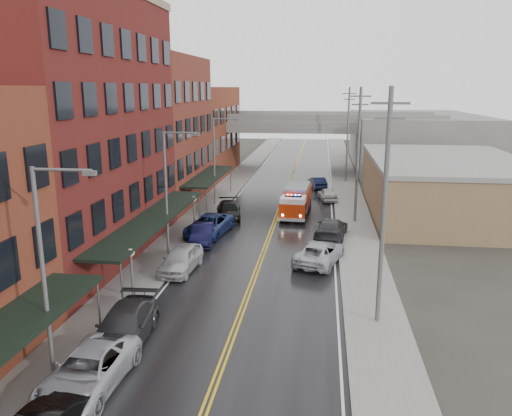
{
  "coord_description": "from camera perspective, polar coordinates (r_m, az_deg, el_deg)",
  "views": [
    {
      "loc": [
        4.12,
        -9.43,
        11.91
      ],
      "look_at": [
        -0.77,
        27.1,
        3.0
      ],
      "focal_mm": 35.0,
      "sensor_mm": 36.0,
      "label": 1
    }
  ],
  "objects": [
    {
      "name": "road",
      "position": [
        41.39,
        1.6,
        -3.12
      ],
      "size": [
        11.0,
        160.0,
        0.02
      ],
      "primitive_type": "cube",
      "color": "black",
      "rests_on": "ground"
    },
    {
      "name": "sidewalk_left",
      "position": [
        42.72,
        -8.2,
        -2.63
      ],
      "size": [
        3.0,
        160.0,
        0.15
      ],
      "primitive_type": "cube",
      "color": "slate",
      "rests_on": "ground"
    },
    {
      "name": "sidewalk_right",
      "position": [
        41.29,
        11.74,
        -3.36
      ],
      "size": [
        3.0,
        160.0,
        0.15
      ],
      "primitive_type": "cube",
      "color": "slate",
      "rests_on": "ground"
    },
    {
      "name": "curb_left",
      "position": [
        42.31,
        -6.04,
        -2.73
      ],
      "size": [
        0.3,
        160.0,
        0.15
      ],
      "primitive_type": "cube",
      "color": "gray",
      "rests_on": "ground"
    },
    {
      "name": "curb_right",
      "position": [
        41.19,
        9.45,
        -3.29
      ],
      "size": [
        0.3,
        160.0,
        0.15
      ],
      "primitive_type": "cube",
      "color": "gray",
      "rests_on": "ground"
    },
    {
      "name": "brick_building_b",
      "position": [
        36.92,
        -20.77,
        8.2
      ],
      "size": [
        9.0,
        20.0,
        18.0
      ],
      "primitive_type": "cube",
      "color": "#551916",
      "rests_on": "ground"
    },
    {
      "name": "brick_building_c",
      "position": [
        53.06,
        -11.7,
        8.55
      ],
      "size": [
        9.0,
        15.0,
        15.0
      ],
      "primitive_type": "cube",
      "color": "maroon",
      "rests_on": "ground"
    },
    {
      "name": "brick_building_far",
      "position": [
        69.89,
        -6.91,
        8.64
      ],
      "size": [
        9.0,
        20.0,
        12.0
      ],
      "primitive_type": "cube",
      "color": "brown",
      "rests_on": "ground"
    },
    {
      "name": "tan_building",
      "position": [
        51.7,
        20.79,
        2.21
      ],
      "size": [
        14.0,
        22.0,
        5.0
      ],
      "primitive_type": "cube",
      "color": "#8D6C4C",
      "rests_on": "ground"
    },
    {
      "name": "right_far_block",
      "position": [
        81.02,
        17.6,
        7.36
      ],
      "size": [
        18.0,
        30.0,
        8.0
      ],
      "primitive_type": "cube",
      "color": "slate",
      "rests_on": "ground"
    },
    {
      "name": "awning_1",
      "position": [
        35.58,
        -11.68,
        -1.22
      ],
      "size": [
        2.6,
        18.0,
        3.09
      ],
      "color": "black",
      "rests_on": "ground"
    },
    {
      "name": "awning_2",
      "position": [
        52.03,
        -5.39,
        3.66
      ],
      "size": [
        2.6,
        13.0,
        3.09
      ],
      "color": "black",
      "rests_on": "ground"
    },
    {
      "name": "globe_lamp_1",
      "position": [
        29.14,
        -14.08,
        -6.06
      ],
      "size": [
        0.44,
        0.44,
        3.12
      ],
      "color": "#59595B",
      "rests_on": "ground"
    },
    {
      "name": "globe_lamp_2",
      "position": [
        41.92,
        -7.11,
        0.25
      ],
      "size": [
        0.44,
        0.44,
        3.12
      ],
      "color": "#59595B",
      "rests_on": "ground"
    },
    {
      "name": "street_lamp_0",
      "position": [
        21.51,
        -22.7,
        -5.72
      ],
      "size": [
        2.64,
        0.22,
        9.0
      ],
      "color": "#59595B",
      "rests_on": "ground"
    },
    {
      "name": "street_lamp_1",
      "position": [
        35.72,
        -9.9,
        2.54
      ],
      "size": [
        2.64,
        0.22,
        9.0
      ],
      "color": "#59595B",
      "rests_on": "ground"
    },
    {
      "name": "street_lamp_2",
      "position": [
        51.01,
        -4.53,
        5.98
      ],
      "size": [
        2.64,
        0.22,
        9.0
      ],
      "color": "#59595B",
      "rests_on": "ground"
    },
    {
      "name": "utility_pole_0",
      "position": [
        25.25,
        14.45,
        0.33
      ],
      "size": [
        1.8,
        0.24,
        12.0
      ],
      "color": "#59595B",
      "rests_on": "ground"
    },
    {
      "name": "utility_pole_1",
      "position": [
        44.88,
        11.57,
        6.15
      ],
      "size": [
        1.8,
        0.24,
        12.0
      ],
      "color": "#59595B",
      "rests_on": "ground"
    },
    {
      "name": "utility_pole_2",
      "position": [
        64.74,
        10.44,
        8.41
      ],
      "size": [
        1.8,
        0.24,
        12.0
      ],
      "color": "#59595B",
      "rests_on": "ground"
    },
    {
      "name": "overpass",
      "position": [
        71.79,
        4.37,
        8.82
      ],
      "size": [
        40.0,
        10.0,
        7.5
      ],
      "color": "slate",
      "rests_on": "ground"
    },
    {
      "name": "fire_truck",
      "position": [
        47.69,
        4.61,
        0.89
      ],
      "size": [
        3.31,
        7.52,
        2.7
      ],
      "rotation": [
        0.0,
        0.0,
        -0.06
      ],
      "color": "#B32808",
      "rests_on": "ground"
    },
    {
      "name": "parked_car_left_2",
      "position": [
        22.22,
        -18.66,
        -17.23
      ],
      "size": [
        2.81,
        5.76,
        1.58
      ],
      "primitive_type": "imported",
      "rotation": [
        0.0,
        0.0,
        -0.03
      ],
      "color": "#ABACB3",
      "rests_on": "ground"
    },
    {
      "name": "parked_car_left_3",
      "position": [
        25.2,
        -14.83,
        -12.95
      ],
      "size": [
        2.73,
        5.91,
        1.67
      ],
      "primitive_type": "imported",
      "rotation": [
        0.0,
        0.0,
        0.07
      ],
      "color": "#29292C",
      "rests_on": "ground"
    },
    {
      "name": "parked_car_left_4",
      "position": [
        33.62,
        -8.6,
        -5.8
      ],
      "size": [
        2.29,
        5.02,
        1.67
      ],
      "primitive_type": "imported",
      "rotation": [
        0.0,
        0.0,
        -0.07
      ],
      "color": "#B2B2B2",
      "rests_on": "ground"
    },
    {
      "name": "parked_car_left_5",
      "position": [
        39.35,
        -6.1,
        -2.93
      ],
      "size": [
        2.24,
        4.85,
        1.54
      ],
      "primitive_type": "imported",
      "rotation": [
        0.0,
        0.0,
        0.13
      ],
      "color": "black",
      "rests_on": "ground"
    },
    {
      "name": "parked_car_left_6",
      "position": [
        41.35,
        -5.4,
        -2.0
      ],
      "size": [
        3.6,
        6.37,
        1.68
      ],
      "primitive_type": "imported",
      "rotation": [
        0.0,
        0.0,
        -0.14
      ],
      "color": "navy",
      "rests_on": "ground"
    },
    {
      "name": "parked_car_left_7",
      "position": [
        46.39,
        -3.16,
        -0.3
      ],
      "size": [
        3.17,
        5.76,
        1.58
      ],
      "primitive_type": "imported",
      "rotation": [
        0.0,
        0.0,
        0.18
      ],
      "color": "black",
      "rests_on": "ground"
    },
    {
      "name": "parked_car_right_0",
      "position": [
        35.04,
        7.28,
        -5.06
      ],
      "size": [
        3.97,
        6.03,
        1.54
      ],
      "primitive_type": "imported",
      "rotation": [
        0.0,
        0.0,
        2.86
      ],
      "color": "#B0B3B9",
      "rests_on": "ground"
    },
    {
      "name": "parked_car_right_1",
      "position": [
        40.77,
        8.59,
        -2.35
      ],
      "size": [
        3.02,
        5.89,
        1.63
      ],
      "primitive_type": "imported",
      "rotation": [
        0.0,
        0.0,
        3.01
      ],
      "color": "#2B2B2D",
      "rests_on": "ground"
    },
    {
      "name": "parked_car_right_2",
      "position": [
        54.36,
        8.18,
        1.56
      ],
      "size": [
        2.4,
        4.39,
        1.42
      ],
      "primitive_type": "imported",
      "rotation": [
        0.0,
        0.0,
        3.32
      ],
      "color": "#BBBBBB",
      "rests_on": "ground"
    },
    {
      "name": "parked_car_right_3",
      "position": [
        60.95,
        7.02,
        2.9
      ],
      "size": [
        2.52,
        4.56,
        1.42
      ],
      "primitive_type": "imported",
      "rotation": [
        0.0,
        0.0,
        3.39
      ],
      "color": "black",
      "rests_on": "ground"
    }
  ]
}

